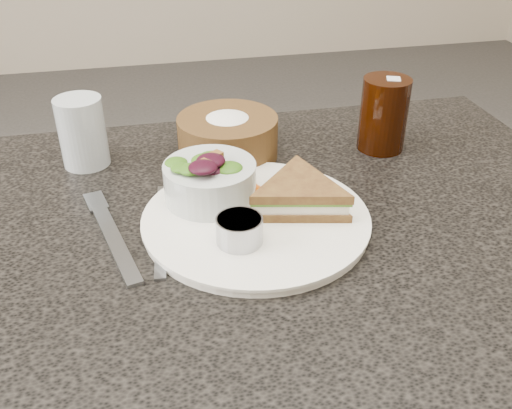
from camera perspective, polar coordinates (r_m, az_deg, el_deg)
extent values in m
cylinder|color=white|center=(0.74, 0.00, -1.56)|extent=(0.29, 0.29, 0.01)
cylinder|color=#989AA1|center=(0.68, -1.67, -2.61)|extent=(0.07, 0.07, 0.03)
cone|color=#FF5C00|center=(0.77, -1.38, 1.92)|extent=(0.09, 0.09, 0.03)
cube|color=#989DA4|center=(0.73, -14.04, -3.37)|extent=(0.07, 0.20, 0.01)
cube|color=gray|center=(0.74, -9.43, -2.34)|extent=(0.03, 0.21, 0.00)
cylinder|color=#ABB4B8|center=(0.90, -16.98, 6.94)|extent=(0.07, 0.07, 0.11)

